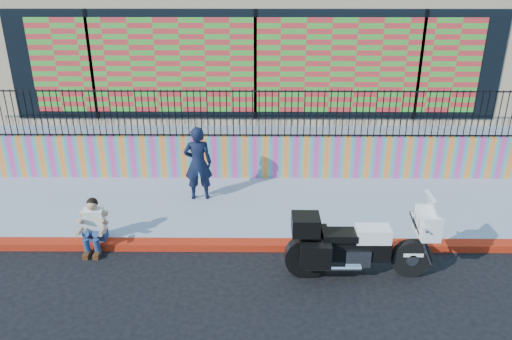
{
  "coord_description": "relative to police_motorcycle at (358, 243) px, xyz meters",
  "views": [
    {
      "loc": [
        0.11,
        -8.63,
        5.38
      ],
      "look_at": [
        0.04,
        1.2,
        1.2
      ],
      "focal_mm": 35.0,
      "sensor_mm": 36.0,
      "label": 1
    }
  ],
  "objects": [
    {
      "name": "storefront_building",
      "position": [
        -1.88,
        9.04,
        2.56
      ],
      "size": [
        14.0,
        8.06,
        4.0
      ],
      "color": "tan",
      "rests_on": "elevated_platform"
    },
    {
      "name": "seated_man",
      "position": [
        -5.04,
        0.82,
        -0.24
      ],
      "size": [
        0.54,
        0.71,
        1.06
      ],
      "color": "navy",
      "rests_on": "ground"
    },
    {
      "name": "red_curb",
      "position": [
        -1.88,
        0.91,
        -0.61
      ],
      "size": [
        16.0,
        0.3,
        0.15
      ],
      "primitive_type": "cube",
      "color": "#B2170C",
      "rests_on": "ground"
    },
    {
      "name": "elevated_platform",
      "position": [
        -1.88,
        9.26,
        -0.06
      ],
      "size": [
        16.0,
        10.0,
        1.25
      ],
      "primitive_type": "cube",
      "color": "#8B90A6",
      "rests_on": "ground"
    },
    {
      "name": "sidewalk",
      "position": [
        -1.88,
        2.56,
        -0.61
      ],
      "size": [
        16.0,
        3.0,
        0.15
      ],
      "primitive_type": "cube",
      "color": "#8B90A6",
      "rests_on": "ground"
    },
    {
      "name": "metal_fence",
      "position": [
        -1.88,
        4.16,
        1.16
      ],
      "size": [
        15.8,
        0.04,
        1.2
      ],
      "primitive_type": null,
      "color": "black",
      "rests_on": "mural_wall"
    },
    {
      "name": "mural_wall",
      "position": [
        -1.88,
        4.16,
        0.01
      ],
      "size": [
        16.0,
        0.2,
        1.1
      ],
      "primitive_type": "cube",
      "color": "#D53892",
      "rests_on": "sidewalk"
    },
    {
      "name": "police_motorcycle",
      "position": [
        0.0,
        0.0,
        0.0
      ],
      "size": [
        2.63,
        0.87,
        1.64
      ],
      "color": "black",
      "rests_on": "ground"
    },
    {
      "name": "police_officer",
      "position": [
        -3.19,
        2.89,
        0.35
      ],
      "size": [
        0.68,
        0.48,
        1.77
      ],
      "primitive_type": "imported",
      "rotation": [
        0.0,
        0.0,
        3.23
      ],
      "color": "black",
      "rests_on": "sidewalk"
    },
    {
      "name": "ground",
      "position": [
        -1.88,
        0.91,
        -0.69
      ],
      "size": [
        90.0,
        90.0,
        0.0
      ],
      "primitive_type": "plane",
      "color": "black",
      "rests_on": "ground"
    }
  ]
}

